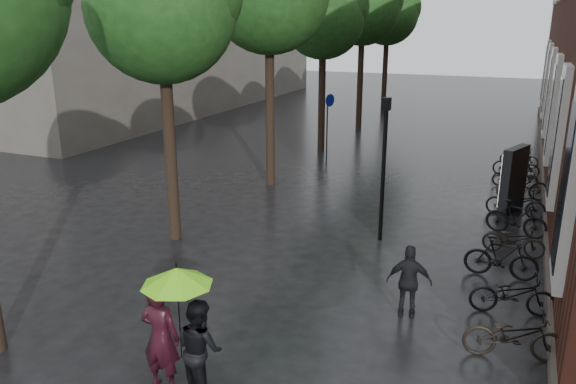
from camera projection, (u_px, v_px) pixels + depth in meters
The scene contains 10 objects.
bg_building at pixel (122, 3), 38.83m from camera, with size 16.00×30.00×14.00m, color #47423D.
street_trees at pixel (298, 7), 21.70m from camera, with size 4.33×34.03×8.91m.
person_burgundy at pixel (161, 337), 9.08m from camera, with size 0.68×0.45×1.87m, color black.
person_black at pixel (200, 348), 8.92m from camera, with size 0.83×0.64×1.70m, color black.
lime_umbrella at pixel (177, 277), 8.72m from camera, with size 1.15×1.15×1.69m.
pedestrian_walking at pixel (409, 282), 11.37m from camera, with size 0.91×0.38×1.55m, color black.
parked_bicycles at pixel (515, 212), 16.46m from camera, with size 2.16×15.83×1.03m.
ad_lightbox at pixel (513, 180), 17.64m from camera, with size 0.32×1.39×2.10m.
lamp_post at pixel (384, 156), 14.93m from camera, with size 0.20×0.20×3.94m.
cycle_sign at pixel (328, 117), 23.78m from camera, with size 0.15×0.53×2.90m.
Camera 1 is at (4.49, -5.30, 5.84)m, focal length 35.00 mm.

